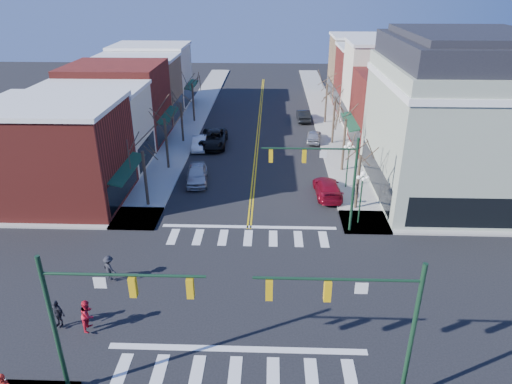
# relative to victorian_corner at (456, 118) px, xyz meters

# --- Properties ---
(ground) EXTENTS (160.00, 160.00, 0.00)m
(ground) POSITION_rel_victorian_corner_xyz_m (-16.50, -14.50, -6.66)
(ground) COLOR black
(ground) RESTS_ON ground
(sidewalk_left) EXTENTS (3.50, 70.00, 0.15)m
(sidewalk_left) POSITION_rel_victorian_corner_xyz_m (-25.25, 5.50, -6.58)
(sidewalk_left) COLOR #9E9B93
(sidewalk_left) RESTS_ON ground
(sidewalk_right) EXTENTS (3.50, 70.00, 0.15)m
(sidewalk_right) POSITION_rel_victorian_corner_xyz_m (-7.75, 5.50, -6.58)
(sidewalk_right) COLOR #9E9B93
(sidewalk_right) RESTS_ON ground
(bldg_left_brick_a) EXTENTS (10.00, 8.50, 8.00)m
(bldg_left_brick_a) POSITION_rel_victorian_corner_xyz_m (-32.00, -2.75, -2.66)
(bldg_left_brick_a) COLOR maroon
(bldg_left_brick_a) RESTS_ON ground
(bldg_left_stucco_a) EXTENTS (10.00, 7.00, 7.50)m
(bldg_left_stucco_a) POSITION_rel_victorian_corner_xyz_m (-32.00, 5.00, -2.91)
(bldg_left_stucco_a) COLOR beige
(bldg_left_stucco_a) RESTS_ON ground
(bldg_left_brick_b) EXTENTS (10.00, 9.00, 8.50)m
(bldg_left_brick_b) POSITION_rel_victorian_corner_xyz_m (-32.00, 13.00, -2.41)
(bldg_left_brick_b) COLOR maroon
(bldg_left_brick_b) RESTS_ON ground
(bldg_left_tan) EXTENTS (10.00, 7.50, 7.80)m
(bldg_left_tan) POSITION_rel_victorian_corner_xyz_m (-32.00, 21.25, -2.76)
(bldg_left_tan) COLOR #997854
(bldg_left_tan) RESTS_ON ground
(bldg_left_stucco_b) EXTENTS (10.00, 8.00, 8.20)m
(bldg_left_stucco_b) POSITION_rel_victorian_corner_xyz_m (-32.00, 29.00, -2.56)
(bldg_left_stucco_b) COLOR beige
(bldg_left_stucco_b) RESTS_ON ground
(bldg_right_brick_a) EXTENTS (10.00, 8.50, 8.00)m
(bldg_right_brick_a) POSITION_rel_victorian_corner_xyz_m (-1.00, 11.25, -2.66)
(bldg_right_brick_a) COLOR maroon
(bldg_right_brick_a) RESTS_ON ground
(bldg_right_stucco) EXTENTS (10.00, 7.00, 10.00)m
(bldg_right_stucco) POSITION_rel_victorian_corner_xyz_m (-1.00, 19.00, -1.66)
(bldg_right_stucco) COLOR beige
(bldg_right_stucco) RESTS_ON ground
(bldg_right_brick_b) EXTENTS (10.00, 8.00, 8.50)m
(bldg_right_brick_b) POSITION_rel_victorian_corner_xyz_m (-1.00, 26.50, -2.41)
(bldg_right_brick_b) COLOR maroon
(bldg_right_brick_b) RESTS_ON ground
(bldg_right_tan) EXTENTS (10.00, 8.00, 9.00)m
(bldg_right_tan) POSITION_rel_victorian_corner_xyz_m (-1.00, 34.50, -2.16)
(bldg_right_tan) COLOR #997854
(bldg_right_tan) RESTS_ON ground
(victorian_corner) EXTENTS (12.25, 14.25, 13.30)m
(victorian_corner) POSITION_rel_victorian_corner_xyz_m (0.00, 0.00, 0.00)
(victorian_corner) COLOR #97A18C
(victorian_corner) RESTS_ON ground
(traffic_mast_near_left) EXTENTS (6.60, 0.28, 7.20)m
(traffic_mast_near_left) POSITION_rel_victorian_corner_xyz_m (-22.05, -21.90, -1.95)
(traffic_mast_near_left) COLOR #14331E
(traffic_mast_near_left) RESTS_ON ground
(traffic_mast_near_right) EXTENTS (6.60, 0.28, 7.20)m
(traffic_mast_near_right) POSITION_rel_victorian_corner_xyz_m (-10.95, -21.90, -1.95)
(traffic_mast_near_right) COLOR #14331E
(traffic_mast_near_right) RESTS_ON ground
(traffic_mast_far_right) EXTENTS (6.60, 0.28, 7.20)m
(traffic_mast_far_right) POSITION_rel_victorian_corner_xyz_m (-10.95, -7.10, -1.95)
(traffic_mast_far_right) COLOR #14331E
(traffic_mast_far_right) RESTS_ON ground
(lamppost_corner) EXTENTS (0.36, 0.36, 4.33)m
(lamppost_corner) POSITION_rel_victorian_corner_xyz_m (-8.30, -6.00, -3.70)
(lamppost_corner) COLOR #14331E
(lamppost_corner) RESTS_ON ground
(lamppost_midblock) EXTENTS (0.36, 0.36, 4.33)m
(lamppost_midblock) POSITION_rel_victorian_corner_xyz_m (-8.30, 0.50, -3.70)
(lamppost_midblock) COLOR #14331E
(lamppost_midblock) RESTS_ON ground
(tree_left_a) EXTENTS (0.24, 0.24, 4.76)m
(tree_left_a) POSITION_rel_victorian_corner_xyz_m (-24.90, -3.50, -4.28)
(tree_left_a) COLOR #382B21
(tree_left_a) RESTS_ON ground
(tree_left_b) EXTENTS (0.24, 0.24, 5.04)m
(tree_left_b) POSITION_rel_victorian_corner_xyz_m (-24.90, 4.50, -4.14)
(tree_left_b) COLOR #382B21
(tree_left_b) RESTS_ON ground
(tree_left_c) EXTENTS (0.24, 0.24, 4.55)m
(tree_left_c) POSITION_rel_victorian_corner_xyz_m (-24.90, 12.50, -4.38)
(tree_left_c) COLOR #382B21
(tree_left_c) RESTS_ON ground
(tree_left_d) EXTENTS (0.24, 0.24, 4.90)m
(tree_left_d) POSITION_rel_victorian_corner_xyz_m (-24.90, 20.50, -4.21)
(tree_left_d) COLOR #382B21
(tree_left_d) RESTS_ON ground
(tree_right_a) EXTENTS (0.24, 0.24, 4.62)m
(tree_right_a) POSITION_rel_victorian_corner_xyz_m (-8.10, -3.50, -4.35)
(tree_right_a) COLOR #382B21
(tree_right_a) RESTS_ON ground
(tree_right_b) EXTENTS (0.24, 0.24, 5.18)m
(tree_right_b) POSITION_rel_victorian_corner_xyz_m (-8.10, 4.50, -4.07)
(tree_right_b) COLOR #382B21
(tree_right_b) RESTS_ON ground
(tree_right_c) EXTENTS (0.24, 0.24, 4.83)m
(tree_right_c) POSITION_rel_victorian_corner_xyz_m (-8.10, 12.50, -4.24)
(tree_right_c) COLOR #382B21
(tree_right_c) RESTS_ON ground
(tree_right_d) EXTENTS (0.24, 0.24, 4.97)m
(tree_right_d) POSITION_rel_victorian_corner_xyz_m (-8.10, 20.50, -4.17)
(tree_right_d) COLOR #382B21
(tree_right_d) RESTS_ON ground
(car_left_near) EXTENTS (2.40, 4.85, 1.59)m
(car_left_near) POSITION_rel_victorian_corner_xyz_m (-21.63, 1.36, -5.86)
(car_left_near) COLOR #AFB0B4
(car_left_near) RESTS_ON ground
(car_left_mid) EXTENTS (1.68, 4.17, 1.35)m
(car_left_mid) POSITION_rel_victorian_corner_xyz_m (-22.70, 10.30, -5.98)
(car_left_mid) COLOR white
(car_left_mid) RESTS_ON ground
(car_left_far) EXTENTS (2.89, 6.11, 1.68)m
(car_left_far) POSITION_rel_victorian_corner_xyz_m (-21.30, 11.25, -5.82)
(car_left_far) COLOR black
(car_left_far) RESTS_ON ground
(car_right_near) EXTENTS (2.28, 5.12, 1.46)m
(car_right_near) POSITION_rel_victorian_corner_xyz_m (-10.10, -1.08, -5.93)
(car_right_near) COLOR maroon
(car_right_near) RESTS_ON ground
(car_right_mid) EXTENTS (2.11, 4.13, 1.35)m
(car_right_mid) POSITION_rel_victorian_corner_xyz_m (-10.10, 13.09, -5.98)
(car_right_mid) COLOR #B0B0B5
(car_right_mid) RESTS_ON ground
(car_right_far) EXTENTS (1.71, 4.52, 1.47)m
(car_right_far) POSITION_rel_victorian_corner_xyz_m (-10.80, 21.44, -5.92)
(car_right_far) COLOR black
(car_right_far) RESTS_ON ground
(pedestrian_red_b) EXTENTS (0.70, 0.89, 1.79)m
(pedestrian_red_b) POSITION_rel_victorian_corner_xyz_m (-24.34, -18.03, -5.61)
(pedestrian_red_b) COLOR red
(pedestrian_red_b) RESTS_ON sidewalk_left
(pedestrian_dark_a) EXTENTS (1.02, 0.72, 1.61)m
(pedestrian_dark_a) POSITION_rel_victorian_corner_xyz_m (-26.03, -17.86, -5.70)
(pedestrian_dark_a) COLOR black
(pedestrian_dark_a) RESTS_ON sidewalk_left
(pedestrian_dark_b) EXTENTS (1.21, 1.08, 1.62)m
(pedestrian_dark_b) POSITION_rel_victorian_corner_xyz_m (-24.66, -13.69, -5.70)
(pedestrian_dark_b) COLOR black
(pedestrian_dark_b) RESTS_ON sidewalk_left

